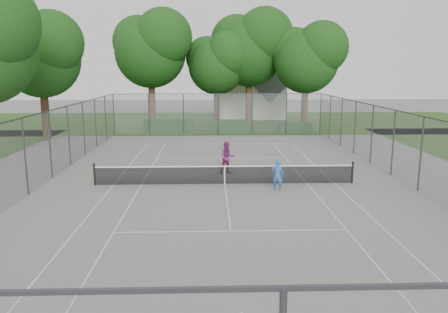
{
  "coord_description": "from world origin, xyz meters",
  "views": [
    {
      "loc": [
        -0.72,
        -20.95,
        5.63
      ],
      "look_at": [
        0.0,
        1.0,
        1.2
      ],
      "focal_mm": 35.0,
      "sensor_mm": 36.0,
      "label": 1
    }
  ],
  "objects_px": {
    "tennis_net": "(225,174)",
    "girl_player": "(277,175)",
    "woman_player": "(227,158)",
    "house": "(251,85)"
  },
  "relations": [
    {
      "from": "tennis_net",
      "to": "girl_player",
      "type": "xyz_separation_m",
      "value": [
        2.44,
        -1.2,
        0.23
      ]
    },
    {
      "from": "tennis_net",
      "to": "woman_player",
      "type": "xyz_separation_m",
      "value": [
        0.22,
        2.24,
        0.37
      ]
    },
    {
      "from": "girl_player",
      "to": "house",
      "type": "bearing_deg",
      "value": -76.73
    },
    {
      "from": "house",
      "to": "girl_player",
      "type": "height_order",
      "value": "house"
    },
    {
      "from": "tennis_net",
      "to": "woman_player",
      "type": "bearing_deg",
      "value": 84.39
    },
    {
      "from": "house",
      "to": "woman_player",
      "type": "height_order",
      "value": "house"
    },
    {
      "from": "tennis_net",
      "to": "girl_player",
      "type": "bearing_deg",
      "value": -26.22
    },
    {
      "from": "tennis_net",
      "to": "woman_player",
      "type": "distance_m",
      "value": 2.28
    },
    {
      "from": "house",
      "to": "tennis_net",
      "type": "bearing_deg",
      "value": -97.74
    },
    {
      "from": "tennis_net",
      "to": "girl_player",
      "type": "distance_m",
      "value": 2.73
    }
  ]
}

